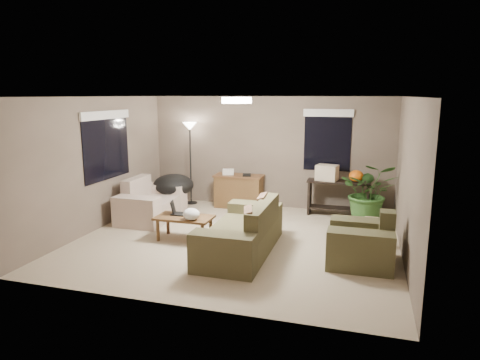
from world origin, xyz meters
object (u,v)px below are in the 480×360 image
(papasan_chair, at_px, (173,189))
(cat_scratching_post, at_px, (371,235))
(desk, at_px, (239,191))
(loveseat, at_px, (150,204))
(armchair, at_px, (362,244))
(main_sofa, at_px, (244,235))
(floor_lamp, at_px, (190,136))
(coffee_table, at_px, (184,220))
(console_table, at_px, (338,195))
(houseplant, at_px, (369,199))

(papasan_chair, distance_m, cat_scratching_post, 4.44)
(desk, bearing_deg, loveseat, -137.41)
(armchair, height_order, cat_scratching_post, armchair)
(main_sofa, height_order, floor_lamp, floor_lamp)
(coffee_table, distance_m, console_table, 3.44)
(armchair, bearing_deg, console_table, 101.39)
(coffee_table, bearing_deg, main_sofa, -14.46)
(console_table, bearing_deg, loveseat, -160.13)
(main_sofa, xyz_separation_m, floor_lamp, (-2.08, 2.74, 1.30))
(papasan_chair, xyz_separation_m, floor_lamp, (0.17, 0.61, 1.13))
(armchair, distance_m, houseplant, 2.34)
(papasan_chair, relative_size, cat_scratching_post, 2.01)
(desk, xyz_separation_m, houseplant, (2.84, -0.32, 0.10))
(loveseat, bearing_deg, papasan_chair, 79.81)
(loveseat, height_order, armchair, same)
(papasan_chair, bearing_deg, coffee_table, -59.84)
(armchair, xyz_separation_m, coffee_table, (-3.03, 0.25, 0.06))
(papasan_chair, xyz_separation_m, houseplant, (4.20, 0.25, 0.01))
(loveseat, distance_m, armchair, 4.43)
(loveseat, xyz_separation_m, armchair, (4.24, -1.27, 0.00))
(cat_scratching_post, bearing_deg, armchair, -100.05)
(coffee_table, bearing_deg, floor_lamp, 110.22)
(console_table, bearing_deg, armchair, -78.61)
(main_sofa, height_order, cat_scratching_post, main_sofa)
(loveseat, relative_size, houseplant, 1.31)
(floor_lamp, bearing_deg, console_table, -1.30)
(loveseat, height_order, papasan_chair, loveseat)
(loveseat, bearing_deg, coffee_table, -40.06)
(papasan_chair, height_order, cat_scratching_post, papasan_chair)
(console_table, distance_m, floor_lamp, 3.60)
(console_table, distance_m, cat_scratching_post, 1.96)
(floor_lamp, relative_size, cat_scratching_post, 3.82)
(floor_lamp, bearing_deg, desk, -1.85)
(console_table, height_order, floor_lamp, floor_lamp)
(main_sofa, xyz_separation_m, loveseat, (-2.39, 1.32, 0.00))
(armchair, height_order, floor_lamp, floor_lamp)
(loveseat, distance_m, papasan_chair, 0.84)
(armchair, distance_m, console_table, 2.67)
(main_sofa, height_order, coffee_table, main_sofa)
(coffee_table, relative_size, floor_lamp, 0.52)
(console_table, bearing_deg, desk, 178.99)
(main_sofa, bearing_deg, armchair, 1.63)
(coffee_table, bearing_deg, loveseat, 139.94)
(houseplant, distance_m, cat_scratching_post, 1.57)
(loveseat, relative_size, desk, 1.45)
(main_sofa, distance_m, papasan_chair, 3.10)
(main_sofa, xyz_separation_m, papasan_chair, (-2.24, 2.14, 0.17))
(houseplant, bearing_deg, desk, 173.57)
(loveseat, distance_m, houseplant, 4.47)
(main_sofa, bearing_deg, loveseat, 151.03)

